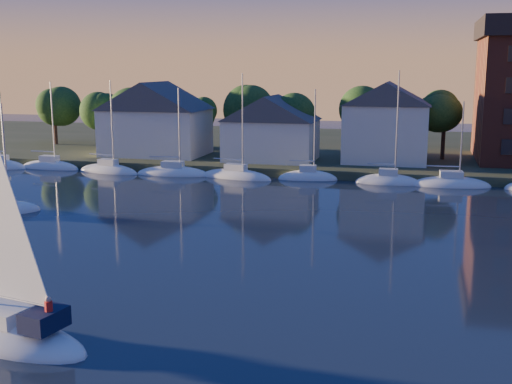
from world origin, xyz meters
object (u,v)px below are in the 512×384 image
(hero_sailboat, at_px, (3,327))
(drifting_sailboat_left, at_px, (1,213))
(clubhouse_west, at_px, (156,118))
(clubhouse_east, at_px, (386,121))
(clubhouse_centre, at_px, (271,127))

(hero_sailboat, bearing_deg, drifting_sailboat_left, -42.43)
(clubhouse_west, relative_size, clubhouse_east, 1.30)
(clubhouse_east, bearing_deg, drifting_sailboat_left, -132.99)
(clubhouse_west, height_order, hero_sailboat, hero_sailboat)
(clubhouse_centre, distance_m, drifting_sailboat_left, 35.72)
(clubhouse_west, bearing_deg, clubhouse_centre, -3.58)
(clubhouse_east, bearing_deg, hero_sailboat, -104.27)
(drifting_sailboat_left, bearing_deg, clubhouse_west, 45.57)
(hero_sailboat, bearing_deg, clubhouse_centre, -78.81)
(drifting_sailboat_left, bearing_deg, hero_sailboat, -96.76)
(clubhouse_west, distance_m, drifting_sailboat_left, 32.63)
(clubhouse_centre, height_order, drifting_sailboat_left, drifting_sailboat_left)
(hero_sailboat, bearing_deg, clubhouse_east, -92.86)
(clubhouse_west, height_order, clubhouse_centre, clubhouse_west)
(clubhouse_centre, distance_m, hero_sailboat, 54.04)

